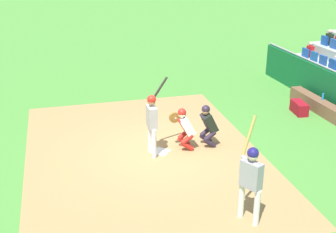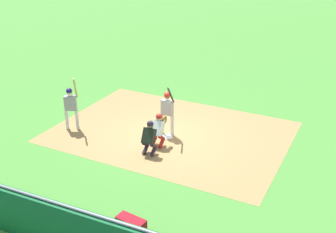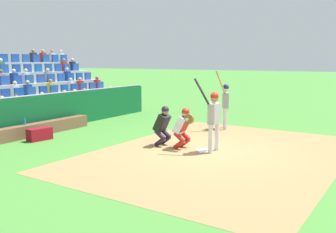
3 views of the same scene
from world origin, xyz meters
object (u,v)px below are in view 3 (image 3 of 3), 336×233
water_bottle_on_bench (25,121)px  on_deck_batter (225,101)px  home_plate_umpire (163,124)px  catcher_crouching (183,126)px  home_plate_marker (204,151)px  batter_at_plate (214,115)px  equipment_duffel_bag (40,134)px  dugout_bench (41,129)px

water_bottle_on_bench → on_deck_batter: on_deck_batter is taller
home_plate_umpire → water_bottle_on_bench: bearing=-73.8°
on_deck_batter → water_bottle_on_bench: bearing=-46.2°
catcher_crouching → home_plate_umpire: bearing=-90.0°
home_plate_marker → catcher_crouching: bearing=-87.3°
batter_at_plate → water_bottle_on_bench: (1.47, -6.46, -0.54)m
home_plate_umpire → equipment_duffel_bag: (1.47, -3.96, -0.49)m
equipment_duffel_bag → on_deck_batter: 6.90m
equipment_duffel_bag → on_deck_batter: size_ratio=0.35×
batter_at_plate → catcher_crouching: bearing=-84.9°
on_deck_batter → home_plate_umpire: bearing=-8.0°
equipment_duffel_bag → on_deck_batter: (-5.17, 4.48, 0.88)m
dugout_bench → home_plate_marker: bearing=97.6°
batter_at_plate → catcher_crouching: (0.09, -0.96, -0.39)m
catcher_crouching → water_bottle_on_bench: bearing=-75.9°
batter_at_plate → dugout_bench: 6.49m
batter_at_plate → on_deck_batter: bearing=-162.3°
dugout_bench → water_bottle_on_bench: 0.69m
water_bottle_on_bench → equipment_duffel_bag: water_bottle_on_bench is taller
batter_at_plate → water_bottle_on_bench: batter_at_plate is taller
dugout_bench → water_bottle_on_bench: bearing=-8.6°
home_plate_marker → dugout_bench: (0.82, -6.11, 0.20)m
home_plate_umpire → dugout_bench: (0.79, -4.70, -0.48)m
home_plate_marker → on_deck_batter: bearing=-166.3°
home_plate_marker → equipment_duffel_bag: size_ratio=0.55×
water_bottle_on_bench → home_plate_umpire: bearing=106.2°
water_bottle_on_bench → on_deck_batter: bearing=133.8°
equipment_duffel_bag → home_plate_umpire: bearing=119.0°
catcher_crouching → dugout_bench: catcher_crouching is taller
on_deck_batter → home_plate_marker: bearing=13.7°
home_plate_umpire → on_deck_batter: bearing=172.0°
water_bottle_on_bench → equipment_duffel_bag: bearing=84.5°
dugout_bench → equipment_duffel_bag: size_ratio=5.45×
batter_at_plate → water_bottle_on_bench: bearing=-77.2°
batter_at_plate → equipment_duffel_bag: bearing=-74.6°
water_bottle_on_bench → equipment_duffel_bag: 0.91m
dugout_bench → on_deck_batter: (-4.49, 5.22, 0.86)m
catcher_crouching → water_bottle_on_bench: size_ratio=5.47×
batter_at_plate → on_deck_batter: 3.80m
home_plate_umpire → dugout_bench: size_ratio=0.29×
catcher_crouching → on_deck_batter: (-3.71, -0.20, 0.38)m
home_plate_marker → home_plate_umpire: (0.03, -1.41, 0.68)m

